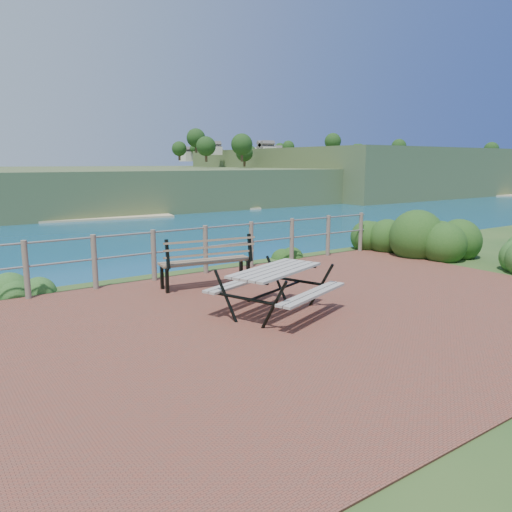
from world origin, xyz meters
The scene contains 9 objects.
ground centered at (0.00, 0.00, 0.00)m, with size 10.00×7.00×0.12m, color brown.
safety_railing centered at (0.00, 3.35, 0.57)m, with size 9.40×0.10×1.00m.
distant_bay centered at (173.07, 202.61, -1.52)m, with size 290.00×232.36×24.00m.
picnic_table centered at (-0.52, 0.27, 0.45)m, with size 1.77×1.36×0.69m.
park_bench centered at (-0.55, 2.37, 0.64)m, with size 1.76×0.68×0.97m.
shrub_right_front centered at (5.63, 1.83, 0.00)m, with size 1.42×1.42×2.02m, color #164214.
shrub_right_edge centered at (5.16, 3.32, 0.00)m, with size 1.14×1.14×1.62m, color #164214.
shrub_lip_west centered at (-3.39, 3.96, 0.00)m, with size 0.84×0.84×0.61m, color #255520.
shrub_lip_east centered at (2.60, 3.83, 0.00)m, with size 0.66×0.66×0.35m, color #164214.
Camera 1 is at (-4.99, -5.59, 2.30)m, focal length 35.00 mm.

